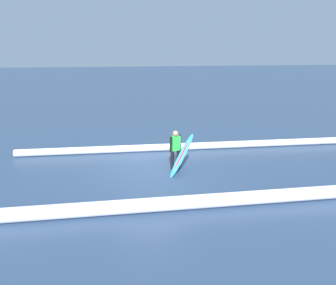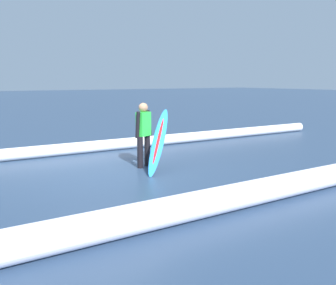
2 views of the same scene
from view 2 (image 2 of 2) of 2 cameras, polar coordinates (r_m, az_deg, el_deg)
name	(u,v)px [view 2 (image 2 of 2)]	position (r m, az deg, el deg)	size (l,w,h in m)	color
ground_plane	(106,170)	(8.60, -9.65, -4.26)	(135.63, 135.63, 0.00)	navy
surfer	(144,131)	(8.68, -3.81, 1.76)	(0.48, 0.36, 1.52)	black
surfboard	(159,141)	(8.45, -1.48, 0.28)	(1.26, 1.28, 1.37)	#268CE5
wave_crest_foreground	(133,143)	(11.23, -5.44, -0.04)	(0.33, 0.33, 14.98)	white
wave_crest_midground	(236,197)	(6.03, 10.43, -8.25)	(0.42, 0.42, 22.00)	white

